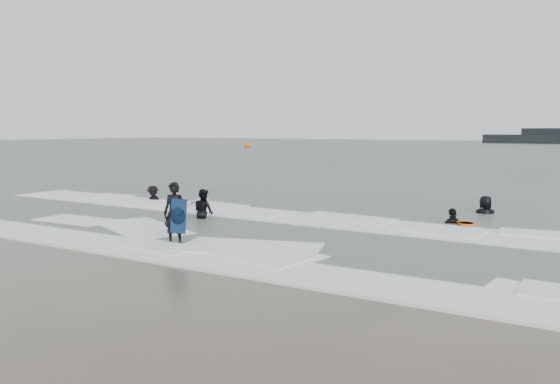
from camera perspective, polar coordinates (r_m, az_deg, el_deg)
The scene contains 11 objects.
ground at distance 14.99m, azimuth -10.14°, elevation -6.03°, with size 320.00×320.00×0.00m, color brown.
sea at distance 91.46m, azimuth 25.55°, elevation 3.88°, with size 320.00×320.00×0.00m, color #47544C.
surfer_centre at distance 15.84m, azimuth -10.90°, elevation -5.37°, with size 0.66×0.43×1.80m, color black.
surfer_wading at distance 19.99m, azimuth -7.98°, elevation -2.85°, with size 0.81×0.63×1.66m, color black.
surfer_breaker at distance 25.40m, azimuth -13.12°, elevation -0.97°, with size 1.01×0.58×1.57m, color black.
surfer_right_near at distance 19.66m, azimuth 17.60°, elevation -3.25°, with size 1.00×0.42×1.71m, color black.
surfer_right_far at distance 22.31m, azimuth 20.64°, elevation -2.24°, with size 0.92×0.60×1.89m, color black.
surf_foam at distance 17.85m, azimuth -2.20°, elevation -3.78°, with size 30.03×9.06×0.09m.
bodyboards at distance 17.80m, azimuth 0.43°, elevation -2.32°, with size 9.71×7.99×1.25m.
buoy at distance 99.11m, azimuth -3.42°, elevation 4.86°, with size 1.00×1.00×1.65m.
vessel_horizon at distance 142.70m, azimuth 25.83°, elevation 5.09°, with size 26.59×4.75×3.61m.
Camera 1 is at (9.79, -10.88, 3.22)m, focal length 35.00 mm.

